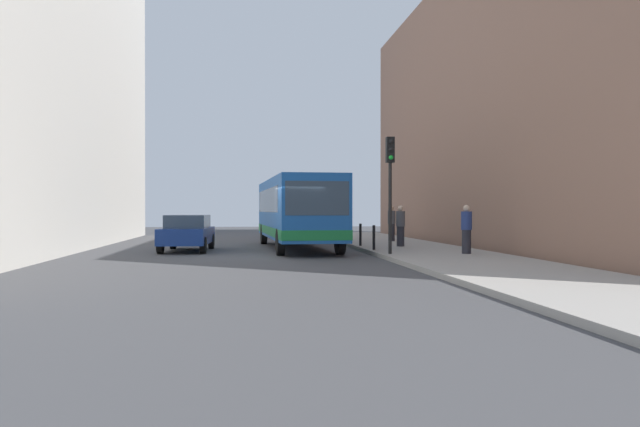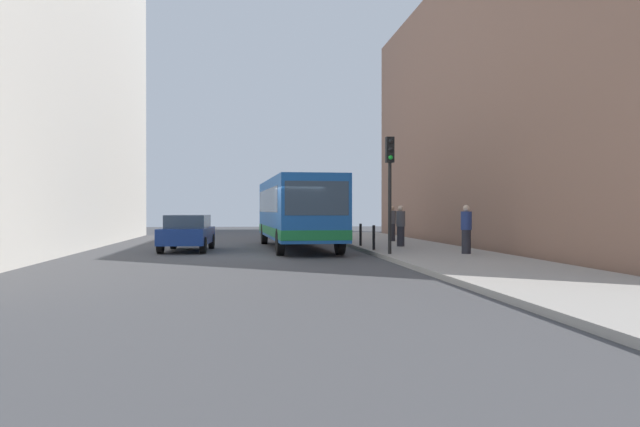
% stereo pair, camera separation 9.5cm
% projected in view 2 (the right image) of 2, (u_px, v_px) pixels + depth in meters
% --- Properties ---
extents(ground_plane, '(80.00, 80.00, 0.00)m').
position_uv_depth(ground_plane, '(286.00, 256.00, 22.76)').
color(ground_plane, '#424244').
extents(sidewalk, '(4.40, 40.00, 0.15)m').
position_uv_depth(sidewalk, '(430.00, 253.00, 23.41)').
color(sidewalk, '#9E9991').
rests_on(sidewalk, ground).
extents(building_right, '(7.00, 32.00, 12.93)m').
position_uv_depth(building_right, '(536.00, 104.00, 28.08)').
color(building_right, '#936B56').
rests_on(building_right, ground).
extents(bus, '(2.99, 11.12, 3.00)m').
position_uv_depth(bus, '(297.00, 209.00, 27.27)').
color(bus, '#19519E').
rests_on(bus, ground).
extents(car_beside_bus, '(2.06, 4.49, 1.48)m').
position_uv_depth(car_beside_bus, '(188.00, 232.00, 25.69)').
color(car_beside_bus, navy).
rests_on(car_beside_bus, ground).
extents(car_behind_bus, '(2.13, 4.52, 1.48)m').
position_uv_depth(car_behind_bus, '(295.00, 225.00, 37.24)').
color(car_behind_bus, maroon).
rests_on(car_behind_bus, ground).
extents(traffic_light, '(0.28, 0.33, 4.10)m').
position_uv_depth(traffic_light, '(390.00, 172.00, 21.87)').
color(traffic_light, black).
rests_on(traffic_light, sidewalk).
extents(bollard_near, '(0.11, 0.11, 0.95)m').
position_uv_depth(bollard_near, '(374.00, 237.00, 24.11)').
color(bollard_near, black).
rests_on(bollard_near, sidewalk).
extents(bollard_mid, '(0.11, 0.11, 0.95)m').
position_uv_depth(bollard_mid, '(361.00, 235.00, 26.85)').
color(bollard_mid, black).
rests_on(bollard_mid, sidewalk).
extents(bollard_far, '(0.11, 0.11, 0.95)m').
position_uv_depth(bollard_far, '(350.00, 232.00, 29.58)').
color(bollard_far, black).
rests_on(bollard_far, sidewalk).
extents(bollard_farthest, '(0.11, 0.11, 0.95)m').
position_uv_depth(bollard_farthest, '(341.00, 230.00, 32.32)').
color(bollard_farthest, black).
rests_on(bollard_farthest, sidewalk).
extents(pedestrian_near_signal, '(0.38, 0.38, 1.72)m').
position_uv_depth(pedestrian_near_signal, '(466.00, 229.00, 21.96)').
color(pedestrian_near_signal, '#26262D').
rests_on(pedestrian_near_signal, sidewalk).
extents(pedestrian_mid_sidewalk, '(0.38, 0.38, 1.72)m').
position_uv_depth(pedestrian_mid_sidewalk, '(401.00, 226.00, 26.39)').
color(pedestrian_mid_sidewalk, '#26262D').
rests_on(pedestrian_mid_sidewalk, sidewalk).
extents(pedestrian_far_sidewalk, '(0.38, 0.38, 1.74)m').
position_uv_depth(pedestrian_far_sidewalk, '(392.00, 223.00, 30.87)').
color(pedestrian_far_sidewalk, '#26262D').
rests_on(pedestrian_far_sidewalk, sidewalk).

